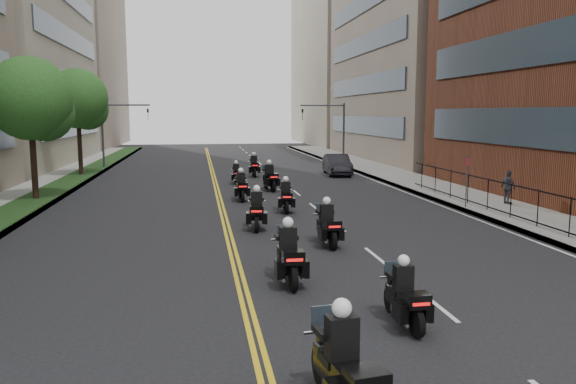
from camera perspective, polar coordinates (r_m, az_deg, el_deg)
name	(u,v)px	position (r m, az deg, el deg)	size (l,w,h in m)	color
sidewalk_right	(437,189)	(35.92, 14.87, 0.33)	(4.00, 90.00, 0.15)	gray
sidewalk_left	(26,198)	(34.16, -25.07, -0.55)	(4.00, 90.00, 0.15)	gray
grass_strip	(41,196)	(33.94, -23.79, -0.36)	(2.00, 90.00, 0.04)	#163413
building_right_tan	(436,10)	(61.35, 14.78, 17.42)	(15.11, 28.00, 30.00)	#806C5D
building_right_far	(354,59)	(89.21, 6.74, 13.30)	(15.00, 28.00, 26.00)	gray
building_left_far	(57,54)	(88.08, -22.42, 12.83)	(16.00, 28.00, 26.00)	#806C5D
iron_fence	(553,212)	(24.06, 25.35, -1.88)	(0.05, 28.00, 1.50)	black
traffic_signal_right	(333,124)	(50.97, 4.64, 6.85)	(4.09, 0.20, 5.60)	#3F3F44
traffic_signal_left	(114,125)	(50.00, -17.26, 6.50)	(4.09, 0.20, 5.60)	#3F3F44
motorcycle_0	(345,371)	(9.19, 5.79, -17.68)	(0.77, 2.53, 1.87)	black
motorcycle_1	(405,298)	(12.96, 11.79, -10.52)	(0.50, 2.16, 1.60)	black
motorcycle_2	(289,257)	(15.73, 0.07, -6.65)	(0.57, 2.50, 1.85)	black
motorcycle_3	(327,226)	(20.19, 4.03, -3.51)	(0.55, 2.36, 1.74)	black
motorcycle_4	(257,212)	(23.04, -3.19, -2.01)	(0.70, 2.43, 1.80)	black
motorcycle_5	(286,198)	(26.99, -0.22, -0.59)	(0.63, 2.31, 1.71)	black
motorcycle_6	(241,188)	(30.60, -4.78, 0.45)	(0.55, 2.40, 1.77)	black
motorcycle_7	(270,178)	(34.43, -1.86, 1.39)	(0.75, 2.54, 1.88)	black
motorcycle_8	(236,174)	(37.99, -5.28, 1.79)	(0.48, 2.10, 1.55)	black
motorcycle_9	(254,167)	(42.17, -3.48, 2.58)	(0.58, 2.48, 1.83)	black
parked_sedan	(337,165)	(43.34, 5.02, 2.80)	(1.68, 4.82, 1.59)	black
pedestrian_c	(508,187)	(30.42, 21.45, 0.45)	(1.00, 0.42, 1.70)	#414048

